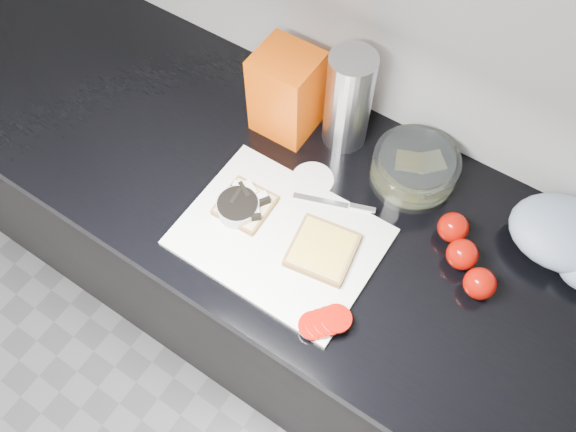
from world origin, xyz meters
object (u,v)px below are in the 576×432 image
at_px(glass_bowl, 414,169).
at_px(bread_bag, 286,93).
at_px(steel_canister, 348,101).
at_px(cutting_board, 280,237).

height_order(glass_bowl, bread_bag, bread_bag).
relative_size(glass_bowl, steel_canister, 0.77).
xyz_separation_m(cutting_board, steel_canister, (-0.03, 0.31, 0.12)).
relative_size(bread_bag, steel_canister, 0.86).
bearing_deg(steel_canister, glass_bowl, -6.39).
bearing_deg(glass_bowl, steel_canister, 173.61).
bearing_deg(bread_bag, steel_canister, 16.66).
xyz_separation_m(glass_bowl, steel_canister, (-0.19, 0.02, 0.08)).
bearing_deg(cutting_board, glass_bowl, 60.92).
height_order(cutting_board, glass_bowl, glass_bowl).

